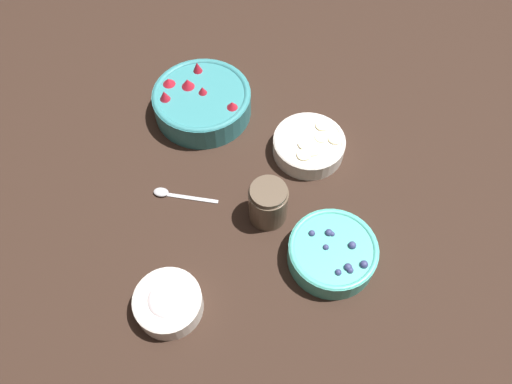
% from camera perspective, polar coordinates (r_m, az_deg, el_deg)
% --- Properties ---
extents(ground_plane, '(4.00, 4.00, 0.00)m').
position_cam_1_polar(ground_plane, '(1.02, 1.26, -2.84)').
color(ground_plane, black).
extents(bowl_strawberries, '(0.22, 0.22, 0.09)m').
position_cam_1_polar(bowl_strawberries, '(1.16, -6.21, 10.36)').
color(bowl_strawberries, teal).
rests_on(bowl_strawberries, ground_plane).
extents(bowl_blueberries, '(0.17, 0.17, 0.06)m').
position_cam_1_polar(bowl_blueberries, '(0.96, 8.74, -6.81)').
color(bowl_blueberries, '#47AD9E').
rests_on(bowl_blueberries, ground_plane).
extents(bowl_bananas, '(0.16, 0.16, 0.04)m').
position_cam_1_polar(bowl_bananas, '(1.09, 6.08, 5.42)').
color(bowl_bananas, silver).
rests_on(bowl_bananas, ground_plane).
extents(bowl_cream, '(0.12, 0.12, 0.06)m').
position_cam_1_polar(bowl_cream, '(0.93, -10.02, -12.30)').
color(bowl_cream, silver).
rests_on(bowl_cream, ground_plane).
extents(jar_chocolate, '(0.08, 0.08, 0.09)m').
position_cam_1_polar(jar_chocolate, '(0.98, 1.19, -1.32)').
color(jar_chocolate, brown).
rests_on(jar_chocolate, ground_plane).
extents(spoon, '(0.03, 0.14, 0.01)m').
position_cam_1_polar(spoon, '(1.05, -9.46, -0.24)').
color(spoon, '#B2B2B7').
rests_on(spoon, ground_plane).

